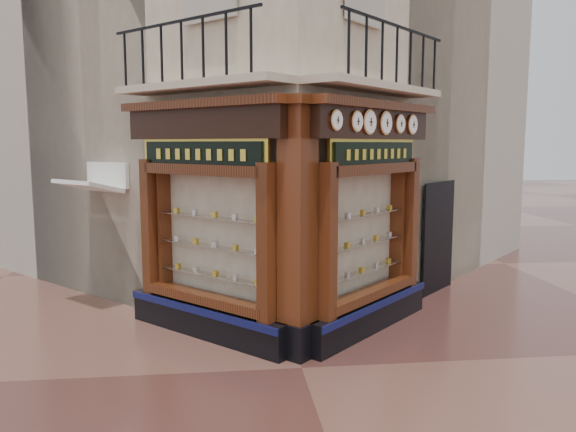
{
  "coord_description": "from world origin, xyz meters",
  "views": [
    {
      "loc": [
        -1.1,
        -7.81,
        3.27
      ],
      "look_at": [
        0.03,
        2.0,
        2.0
      ],
      "focal_mm": 35.0,
      "sensor_mm": 36.0,
      "label": 1
    }
  ],
  "objects": [
    {
      "name": "clock_b",
      "position": [
        0.98,
        0.87,
        3.62
      ],
      "size": [
        0.27,
        0.27,
        0.33
      ],
      "rotation": [
        0.0,
        0.0,
        0.79
      ],
      "color": "#C47C41",
      "rests_on": "ground"
    },
    {
      "name": "clock_a",
      "position": [
        0.57,
        0.46,
        3.62
      ],
      "size": [
        0.26,
        0.26,
        0.32
      ],
      "rotation": [
        0.0,
        0.0,
        0.79
      ],
      "color": "#C47C41",
      "rests_on": "ground"
    },
    {
      "name": "awning",
      "position": [
        -3.75,
        3.55,
        0.0
      ],
      "size": [
        1.51,
        1.51,
        0.27
      ],
      "primitive_type": null,
      "rotation": [
        0.25,
        0.0,
        2.36
      ],
      "color": "white",
      "rests_on": "ground"
    },
    {
      "name": "corner_pilaster",
      "position": [
        0.0,
        0.5,
        1.95
      ],
      "size": [
        0.85,
        0.85,
        3.98
      ],
      "rotation": [
        0.0,
        0.0,
        0.79
      ],
      "color": "black",
      "rests_on": "ground"
    },
    {
      "name": "clock_f",
      "position": [
        2.34,
        2.24,
        3.62
      ],
      "size": [
        0.29,
        0.29,
        0.36
      ],
      "rotation": [
        0.0,
        0.0,
        0.79
      ],
      "color": "#C47C41",
      "rests_on": "ground"
    },
    {
      "name": "shopfront_left",
      "position": [
        -1.41,
        1.57,
        1.98
      ],
      "size": [
        2.86,
        2.86,
        3.98
      ],
      "rotation": [
        0.0,
        0.0,
        2.36
      ],
      "color": "black",
      "rests_on": "ground"
    },
    {
      "name": "neighbour_right",
      "position": [
        2.47,
        8.63,
        5.5
      ],
      "size": [
        11.31,
        11.31,
        11.0
      ],
      "primitive_type": "cube",
      "rotation": [
        0.0,
        0.0,
        0.79
      ],
      "color": "#B1A89A",
      "rests_on": "ground"
    },
    {
      "name": "shopfront_right",
      "position": [
        1.41,
        1.57,
        1.98
      ],
      "size": [
        2.86,
        2.86,
        3.98
      ],
      "rotation": [
        0.0,
        0.0,
        0.79
      ],
      "color": "black",
      "rests_on": "ground"
    },
    {
      "name": "clock_c",
      "position": [
        1.25,
        1.15,
        3.62
      ],
      "size": [
        0.32,
        0.32,
        0.41
      ],
      "rotation": [
        0.0,
        0.0,
        0.79
      ],
      "color": "#C47C41",
      "rests_on": "ground"
    },
    {
      "name": "clock_e",
      "position": [
        2.0,
        1.9,
        3.62
      ],
      "size": [
        0.27,
        0.27,
        0.34
      ],
      "rotation": [
        0.0,
        0.0,
        0.79
      ],
      "color": "#C47C41",
      "rests_on": "ground"
    },
    {
      "name": "ground",
      "position": [
        0.0,
        0.0,
        0.0
      ],
      "size": [
        80.0,
        80.0,
        0.0
      ],
      "primitive_type": "plane",
      "color": "#482621",
      "rests_on": "ground"
    },
    {
      "name": "neighbour_left",
      "position": [
        -2.47,
        8.63,
        5.5
      ],
      "size": [
        11.31,
        11.31,
        11.0
      ],
      "primitive_type": "cube",
      "rotation": [
        0.0,
        0.0,
        0.79
      ],
      "color": "#B1A89A",
      "rests_on": "ground"
    },
    {
      "name": "signboard_right",
      "position": [
        1.46,
        1.51,
        3.1
      ],
      "size": [
        1.99,
        1.99,
        0.53
      ],
      "rotation": [
        0.0,
        0.0,
        0.79
      ],
      "color": "gold",
      "rests_on": "ground"
    },
    {
      "name": "main_building",
      "position": [
        0.0,
        6.16,
        6.0
      ],
      "size": [
        11.31,
        11.31,
        12.0
      ],
      "primitive_type": "cube",
      "rotation": [
        0.0,
        0.0,
        0.79
      ],
      "color": "beige",
      "rests_on": "ground"
    },
    {
      "name": "balcony",
      "position": [
        0.0,
        1.49,
        4.22
      ],
      "size": [
        5.94,
        2.97,
        1.03
      ],
      "color": "beige",
      "rests_on": "ground"
    },
    {
      "name": "signboard_left",
      "position": [
        -1.46,
        1.51,
        3.1
      ],
      "size": [
        2.1,
        2.1,
        0.56
      ],
      "rotation": [
        0.0,
        0.0,
        2.36
      ],
      "color": "gold",
      "rests_on": "ground"
    },
    {
      "name": "clock_d",
      "position": [
        1.63,
        1.53,
        3.62
      ],
      "size": [
        0.32,
        0.32,
        0.4
      ],
      "rotation": [
        0.0,
        0.0,
        0.79
      ],
      "color": "#C47C41",
      "rests_on": "ground"
    }
  ]
}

